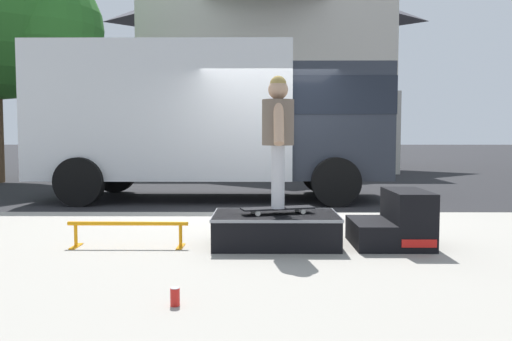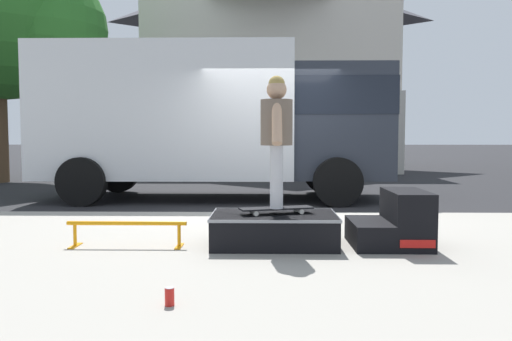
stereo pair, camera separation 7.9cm
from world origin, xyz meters
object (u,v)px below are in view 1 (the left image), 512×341
object	(u,v)px
kicker_ramp	(396,223)
skateboard	(278,209)
grind_rail	(128,228)
skater_kid	(278,130)
soda_can	(175,297)
skate_box	(275,228)
box_truck	(214,116)

from	to	relation	value
kicker_ramp	skateboard	distance (m)	1.27
grind_rail	skater_kid	distance (m)	1.88
kicker_ramp	skateboard	size ratio (longest dim) A/B	1.03
skater_kid	soda_can	distance (m)	2.40
skateboard	skater_kid	size ratio (longest dim) A/B	0.58
skate_box	grind_rail	world-z (taller)	skate_box
skate_box	skater_kid	size ratio (longest dim) A/B	0.96
grind_rail	soda_can	xyz separation A→B (m)	(0.80, -1.87, -0.13)
grind_rail	kicker_ramp	bearing A→B (deg)	2.17
kicker_ramp	box_truck	xyz separation A→B (m)	(-2.39, 5.08, 1.34)
skate_box	kicker_ramp	size ratio (longest dim) A/B	1.59
skateboard	skater_kid	distance (m)	0.83
box_truck	skateboard	bearing A→B (deg)	-77.51
skate_box	soda_can	bearing A→B (deg)	-110.69
skateboard	box_truck	distance (m)	5.35
kicker_ramp	soda_can	xyz separation A→B (m)	(-2.03, -1.98, -0.18)
skater_kid	grind_rail	bearing A→B (deg)	-176.60
skater_kid	kicker_ramp	bearing A→B (deg)	0.62
skate_box	kicker_ramp	xyz separation A→B (m)	(1.28, -0.00, 0.06)
kicker_ramp	soda_can	bearing A→B (deg)	-135.74
skate_box	grind_rail	bearing A→B (deg)	-176.03
kicker_ramp	skate_box	bearing A→B (deg)	179.99
kicker_ramp	box_truck	distance (m)	5.77
skate_box	soda_can	distance (m)	2.12
grind_rail	skateboard	xyz separation A→B (m)	(1.57, 0.09, 0.20)
grind_rail	skateboard	size ratio (longest dim) A/B	1.57
grind_rail	skater_kid	size ratio (longest dim) A/B	0.91
skater_kid	box_truck	world-z (taller)	box_truck
skateboard	box_truck	size ratio (longest dim) A/B	0.12
grind_rail	skateboard	distance (m)	1.59
skate_box	skateboard	world-z (taller)	skateboard
skater_kid	box_truck	size ratio (longest dim) A/B	0.20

